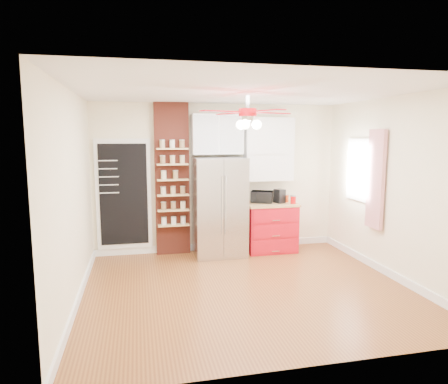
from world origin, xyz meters
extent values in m
plane|color=brown|center=(0.00, 0.00, 0.00)|extent=(4.50, 4.50, 0.00)
plane|color=white|center=(0.00, 0.00, 2.70)|extent=(4.50, 4.50, 0.00)
cube|color=#FFF1CD|center=(0.00, 2.00, 1.35)|extent=(4.50, 0.02, 2.70)
cube|color=#FFF1CD|center=(0.00, -2.00, 1.35)|extent=(4.50, 0.02, 2.70)
cube|color=#FFF1CD|center=(-2.25, 0.00, 1.35)|extent=(0.02, 4.00, 2.70)
cube|color=#FFF1CD|center=(2.25, 0.00, 1.35)|extent=(0.02, 4.00, 2.70)
cube|color=white|center=(-1.70, 1.97, 1.10)|extent=(0.95, 0.04, 1.95)
cube|color=black|center=(-1.70, 1.95, 1.10)|extent=(0.82, 0.02, 1.78)
cube|color=maroon|center=(-0.85, 1.92, 1.35)|extent=(0.60, 0.16, 2.70)
cube|color=#B4B4B9|center=(-0.05, 1.63, 0.88)|extent=(0.90, 0.70, 1.75)
cube|color=white|center=(-0.05, 1.82, 2.15)|extent=(0.90, 0.35, 0.70)
cube|color=red|center=(0.92, 1.68, 0.43)|extent=(0.90, 0.60, 0.86)
cube|color=tan|center=(0.92, 1.68, 0.88)|extent=(0.94, 0.64, 0.04)
cube|color=white|center=(0.92, 1.85, 1.88)|extent=(0.90, 0.30, 1.15)
cube|color=white|center=(2.23, 0.90, 1.55)|extent=(0.04, 0.75, 1.05)
cube|color=red|center=(2.18, 0.35, 1.45)|extent=(0.06, 0.40, 1.55)
cylinder|color=silver|center=(0.00, 0.00, 2.55)|extent=(0.05, 0.05, 0.20)
cylinder|color=maroon|center=(0.00, 0.00, 2.43)|extent=(0.24, 0.24, 0.10)
sphere|color=white|center=(0.00, 0.00, 2.27)|extent=(0.13, 0.13, 0.13)
imported|color=black|center=(0.77, 1.75, 1.01)|extent=(0.47, 0.40, 0.22)
cube|color=black|center=(1.08, 1.66, 1.03)|extent=(0.20, 0.22, 0.25)
cylinder|color=red|center=(1.29, 1.51, 0.97)|extent=(0.11, 0.11, 0.14)
cylinder|color=#B03109|center=(1.23, 1.73, 0.97)|extent=(0.13, 0.13, 0.14)
cylinder|color=beige|center=(-1.01, 1.78, 1.44)|extent=(0.11, 0.11, 0.14)
cylinder|color=olive|center=(-0.80, 1.77, 1.44)|extent=(0.12, 0.12, 0.14)
camera|label=1|loc=(-1.45, -5.19, 2.13)|focal=32.00mm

